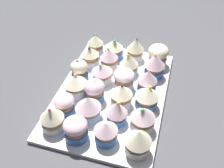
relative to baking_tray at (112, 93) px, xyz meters
The scene contains 26 objects.
ground_plane 2.10cm from the baking_tray, ahead, with size 180.00×180.00×3.00cm, color #4C4C51.
baking_tray is the anchor object (origin of this frame).
cupcake_0 20.90cm from the baking_tray, 147.72° to the right, with size 5.51×5.51×7.44cm.
cupcake_1 15.35cm from the baking_tray, 135.06° to the right, with size 5.86×5.86×7.08cm.
cupcake_2 12.12cm from the baking_tray, 103.48° to the right, with size 5.32×5.32×7.24cm.
cupcake_3 11.25cm from the baking_tray, 69.93° to the right, with size 6.79×6.79×7.22cm.
cupcake_4 15.47cm from the baking_tray, 41.17° to the right, with size 5.41×5.41×6.23cm.
cupcake_5 20.44cm from the baking_tray, 32.39° to the right, with size 6.08×6.08×7.63cm.
cupcake_6 17.60cm from the baking_tray, 166.00° to the right, with size 6.38×6.38×7.23cm.
cupcake_7 12.28cm from the baking_tray, 159.15° to the right, with size 5.80×5.80×7.35cm.
cupcake_8 6.85cm from the baking_tray, 131.51° to the right, with size 6.34×6.34×6.75cm.
cupcake_9 7.07cm from the baking_tray, 42.26° to the right, with size 5.73×5.73×6.98cm.
cupcake_10 12.09cm from the baking_tray, 16.65° to the right, with size 6.73×6.73×7.10cm.
cupcake_11 18.78cm from the baking_tray, 12.57° to the right, with size 5.99×5.99×6.36cm.
cupcake_12 18.57cm from the baking_tray, behind, with size 5.78×5.78×7.99cm.
cupcake_13 11.05cm from the baking_tray, 164.61° to the left, with size 5.92×5.92×7.28cm.
cupcake_14 5.51cm from the baking_tray, 137.06° to the left, with size 6.19×6.19×6.21cm.
cupcake_15 7.03cm from the baking_tray, 43.17° to the left, with size 6.10×6.10×7.25cm.
cupcake_16 12.01cm from the baking_tray, 22.18° to the left, with size 5.63×5.63×7.40cm.
cupcake_17 17.60cm from the baking_tray, 11.18° to the left, with size 5.84×5.84×6.67cm.
cupcake_18 20.49cm from the baking_tray, 147.54° to the left, with size 6.71×6.71×7.22cm.
cupcake_19 15.80cm from the baking_tray, 135.26° to the left, with size 6.47×6.47×8.18cm.
cupcake_20 11.13cm from the baking_tray, 108.46° to the left, with size 5.77×5.77×7.49cm.
cupcake_21 11.89cm from the baking_tray, 74.66° to the left, with size 6.58×6.58×7.28cm.
cupcake_22 15.98cm from the baking_tray, 46.01° to the left, with size 6.30×6.30×7.56cm.
cupcake_23 21.53cm from the baking_tray, 32.44° to the left, with size 6.40×6.40×7.53cm.
Camera 1 is at (51.51, 14.80, 53.86)cm, focal length 40.55 mm.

